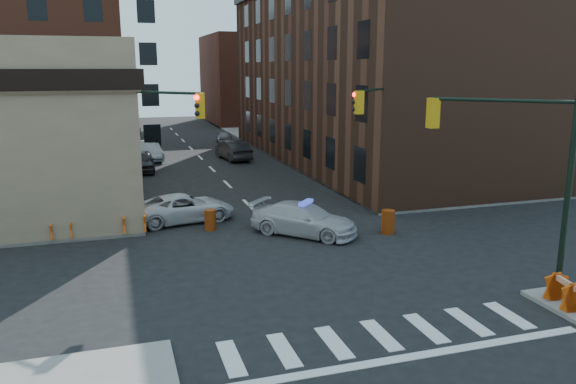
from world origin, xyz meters
TOP-DOWN VIEW (x-y plane):
  - ground at (0.00, 0.00)m, footprint 140.00×140.00m
  - sidewalk_ne at (23.00, 32.75)m, footprint 34.00×54.50m
  - commercial_row_ne at (13.00, 22.50)m, footprint 14.00×34.00m
  - filler_nw at (-16.00, 62.00)m, footprint 20.00×18.00m
  - filler_ne at (14.00, 58.00)m, footprint 16.00×16.00m
  - signal_pole_se at (6.04, -5.52)m, footprint 5.40×5.27m
  - signal_pole_nw at (-5.85, 5.34)m, footprint 3.58×3.67m
  - signal_pole_ne at (5.84, 5.35)m, footprint 3.67×3.58m
  - tree_ne_near at (7.50, 26.00)m, footprint 3.00×3.00m
  - tree_ne_far at (7.50, 34.00)m, footprint 3.00×3.00m
  - police_car at (1.15, 3.53)m, footprint 5.14×5.03m
  - pickup at (-3.93, 7.54)m, footprint 5.43×3.21m
  - parked_car_wnear at (-5.21, 22.62)m, footprint 2.07×4.68m
  - parked_car_wfar at (-4.43, 27.71)m, footprint 2.37×5.11m
  - parked_car_wdeep at (-5.19, 45.93)m, footprint 2.61×5.10m
  - parked_car_enear at (2.51, 25.94)m, footprint 2.39×5.17m
  - parked_car_efar at (3.83, 36.46)m, footprint 2.04×4.00m
  - pedestrian_a at (-10.49, 9.17)m, footprint 0.81×0.70m
  - pedestrian_b at (-9.35, 6.00)m, footprint 0.90×0.77m
  - barrel_road at (5.00, 2.50)m, footprint 0.71×0.71m
  - barrel_bank at (-2.93, 5.60)m, footprint 0.66×0.66m
  - barricade_se_b at (6.40, -7.00)m, footprint 0.84×1.33m
  - barricade_nw_a at (-6.50, 5.70)m, footprint 1.28×0.69m
  - barricade_nw_b at (-9.66, 5.70)m, footprint 1.13×0.61m

SIDE VIEW (x-z plane):
  - ground at x=0.00m, z-range 0.00..0.00m
  - sidewalk_ne at x=23.00m, z-range 0.00..0.15m
  - barrel_bank at x=-2.93m, z-range 0.00..1.00m
  - barricade_nw_b at x=-9.66m, z-range 0.15..0.97m
  - barrel_road at x=5.00m, z-range 0.00..1.13m
  - barricade_se_b at x=6.40m, z-range 0.15..1.08m
  - barricade_nw_a at x=-6.50m, z-range 0.15..1.09m
  - parked_car_efar at x=3.83m, z-range 0.00..1.31m
  - parked_car_wdeep at x=-5.19m, z-range 0.00..1.42m
  - pickup at x=-3.93m, z-range 0.00..1.42m
  - police_car at x=1.15m, z-range 0.00..1.48m
  - parked_car_wnear at x=-5.21m, z-range 0.00..1.57m
  - parked_car_wfar at x=-4.43m, z-range 0.00..1.62m
  - parked_car_enear at x=2.51m, z-range 0.00..1.64m
  - pedestrian_b at x=-9.35m, z-range 0.15..1.74m
  - pedestrian_a at x=-10.49m, z-range 0.15..2.01m
  - tree_ne_near at x=7.50m, z-range 1.06..5.91m
  - tree_ne_far at x=7.50m, z-range 1.06..5.91m
  - signal_pole_nw at x=-5.85m, z-range 0.34..8.34m
  - signal_pole_ne at x=5.84m, z-range 0.34..8.34m
  - signal_pole_se at x=6.04m, z-range 0.61..8.61m
  - filler_ne at x=14.00m, z-range 0.00..12.00m
  - commercial_row_ne at x=13.00m, z-range 0.00..14.00m
  - filler_nw at x=-16.00m, z-range 0.00..16.00m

